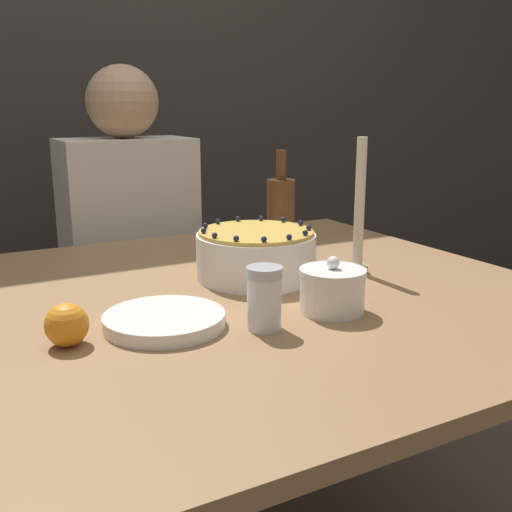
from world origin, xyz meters
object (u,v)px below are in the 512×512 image
person_man_blue_shirt (132,289)px  sugar_shaker (264,298)px  bottle (281,214)px  cake (256,254)px  candle (360,219)px  sugar_bowl (332,290)px

person_man_blue_shirt → sugar_shaker: bearing=86.2°
sugar_shaker → bottle: 0.55m
cake → candle: bearing=-19.6°
bottle → cake: bearing=-134.1°
bottle → sugar_shaker: bearing=-123.9°
sugar_shaker → sugar_bowl: bearing=6.5°
cake → sugar_bowl: 0.27m
cake → sugar_shaker: cake is taller
sugar_bowl → bottle: bottle is taller
bottle → person_man_blue_shirt: (-0.24, 0.54, -0.31)m
candle → bottle: (-0.06, 0.25, -0.03)m
sugar_shaker → bottle: bearing=56.1°
sugar_shaker → person_man_blue_shirt: 1.03m
sugar_bowl → cake: bearing=93.2°
sugar_bowl → candle: candle is taller
cake → sugar_bowl: bearing=-86.8°
cake → sugar_bowl: size_ratio=2.13×
cake → sugar_bowl: cake is taller
sugar_bowl → person_man_blue_shirt: size_ratio=0.10×
sugar_shaker → candle: size_ratio=0.36×
candle → bottle: size_ratio=1.16×
cake → candle: candle is taller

